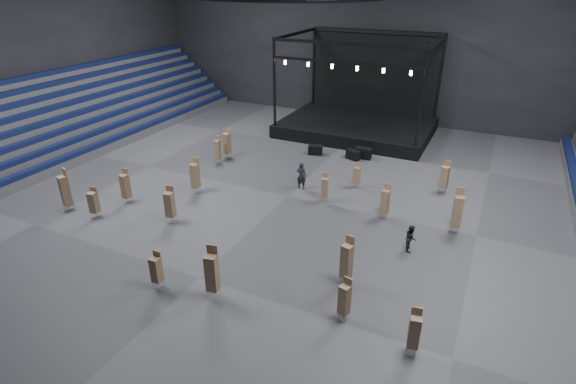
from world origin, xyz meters
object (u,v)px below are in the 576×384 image
at_px(flight_case_left, 315,150).
at_px(chair_stack_4, 195,175).
at_px(chair_stack_0, 170,204).
at_px(crew_member, 411,238).
at_px(chair_stack_3, 345,299).
at_px(chair_stack_8, 347,261).
at_px(chair_stack_12, 218,149).
at_px(flight_case_mid, 363,153).
at_px(chair_stack_6, 212,272).
at_px(chair_stack_13, 414,331).
at_px(flight_case_right, 353,155).
at_px(chair_stack_2, 385,201).
at_px(chair_stack_9, 457,210).
at_px(chair_stack_1, 65,190).
at_px(chair_stack_16, 156,269).
at_px(man_center, 301,176).
at_px(stage, 359,117).
at_px(chair_stack_5, 94,202).
at_px(chair_stack_10, 357,175).
at_px(chair_stack_7, 325,187).
at_px(chair_stack_15, 125,186).
at_px(chair_stack_11, 227,143).

xyz_separation_m(flight_case_left, chair_stack_4, (-4.74, -10.70, 0.96)).
xyz_separation_m(chair_stack_0, crew_member, (14.18, 3.28, -0.49)).
relative_size(chair_stack_3, chair_stack_8, 0.81).
bearing_deg(chair_stack_8, chair_stack_12, 158.44).
relative_size(flight_case_mid, chair_stack_4, 0.52).
height_order(chair_stack_3, chair_stack_8, chair_stack_8).
relative_size(chair_stack_6, chair_stack_13, 1.27).
height_order(flight_case_right, chair_stack_0, chair_stack_0).
height_order(chair_stack_3, chair_stack_6, chair_stack_6).
distance_m(flight_case_right, chair_stack_3, 19.83).
relative_size(chair_stack_2, chair_stack_9, 0.82).
bearing_deg(chair_stack_9, flight_case_left, 135.88).
relative_size(chair_stack_1, chair_stack_12, 1.25).
bearing_deg(crew_member, chair_stack_0, 89.17).
relative_size(chair_stack_2, chair_stack_12, 1.00).
relative_size(flight_case_right, chair_stack_2, 0.50).
relative_size(chair_stack_12, chair_stack_16, 1.16).
bearing_deg(flight_case_left, chair_stack_0, -103.65).
height_order(chair_stack_9, man_center, chair_stack_9).
bearing_deg(chair_stack_4, stage, 68.41).
bearing_deg(chair_stack_1, chair_stack_3, 15.59).
xyz_separation_m(chair_stack_4, chair_stack_8, (13.05, -5.38, 0.02)).
height_order(flight_case_mid, chair_stack_8, chair_stack_8).
height_order(flight_case_left, chair_stack_5, chair_stack_5).
relative_size(chair_stack_1, chair_stack_6, 1.05).
distance_m(flight_case_mid, chair_stack_1, 22.85).
bearing_deg(chair_stack_4, chair_stack_3, -33.09).
relative_size(chair_stack_10, crew_member, 1.20).
bearing_deg(chair_stack_13, stage, 100.28).
xyz_separation_m(chair_stack_2, chair_stack_5, (-16.64, -7.89, -0.10)).
bearing_deg(chair_stack_6, chair_stack_13, -9.05).
relative_size(chair_stack_7, chair_stack_16, 1.02).
height_order(chair_stack_5, chair_stack_15, chair_stack_15).
bearing_deg(chair_stack_9, chair_stack_10, 144.00).
height_order(flight_case_mid, chair_stack_2, chair_stack_2).
xyz_separation_m(flight_case_mid, chair_stack_11, (-10.37, -4.93, 0.91)).
xyz_separation_m(chair_stack_2, chair_stack_9, (4.28, 0.15, 0.26)).
relative_size(flight_case_right, chair_stack_7, 0.58).
distance_m(flight_case_left, chair_stack_11, 7.60).
bearing_deg(chair_stack_11, chair_stack_16, -58.07).
bearing_deg(flight_case_mid, chair_stack_10, -77.66).
bearing_deg(chair_stack_9, chair_stack_2, 171.79).
distance_m(chair_stack_1, chair_stack_4, 8.35).
xyz_separation_m(flight_case_mid, chair_stack_2, (4.29, -9.51, 0.76)).
xyz_separation_m(flight_case_mid, chair_stack_15, (-12.01, -14.95, 0.82)).
bearing_deg(chair_stack_10, chair_stack_16, -90.82).
bearing_deg(chair_stack_5, man_center, 31.74).
xyz_separation_m(flight_case_mid, crew_member, (6.58, -12.48, 0.33)).
distance_m(flight_case_mid, man_center, 8.05).
bearing_deg(chair_stack_6, stage, 81.05).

